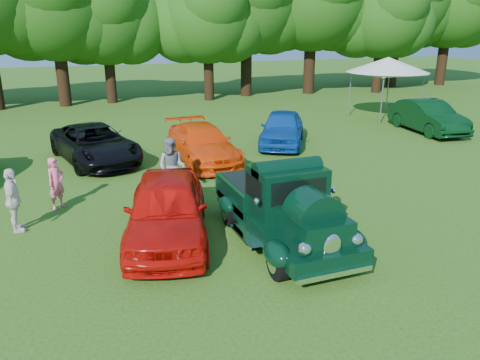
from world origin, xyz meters
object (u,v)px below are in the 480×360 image
object	(u,v)px
back_car_green	(428,117)
spectator_grey	(172,167)
spectator_pink	(56,183)
red_convertible	(167,208)
back_car_orange	(202,144)
hero_pickup	(282,208)
back_car_blue	(282,128)
back_car_black	(95,144)
spectator_white	(13,201)
canopy_tent	(388,65)

from	to	relation	value
back_car_green	spectator_grey	xyz separation A→B (m)	(-14.25, -4.63, 0.13)
spectator_pink	red_convertible	bearing A→B (deg)	-94.08
back_car_orange	spectator_pink	bearing A→B (deg)	-150.34
hero_pickup	back_car_blue	xyz separation A→B (m)	(4.39, 9.06, -0.09)
red_convertible	spectator_pink	xyz separation A→B (m)	(-2.57, 3.27, -0.06)
back_car_black	back_car_blue	xyz separation A→B (m)	(8.15, -0.11, 0.04)
hero_pickup	back_car_orange	bearing A→B (deg)	88.44
hero_pickup	spectator_grey	xyz separation A→B (m)	(-1.79, 4.25, 0.07)
red_convertible	spectator_white	world-z (taller)	spectator_white
red_convertible	back_car_black	size ratio (longest dim) A/B	0.92
back_car_green	spectator_white	world-z (taller)	spectator_white
red_convertible	back_car_green	xyz separation A→B (m)	(15.11, 7.79, -0.02)
back_car_black	spectator_white	bearing A→B (deg)	-124.95
back_car_green	spectator_white	size ratio (longest dim) A/B	2.83
back_car_black	back_car_orange	distance (m)	4.24
back_car_orange	canopy_tent	xyz separation A→B (m)	(12.67, 5.28, 2.31)
back_car_green	spectator_pink	size ratio (longest dim) A/B	3.16
spectator_grey	back_car_black	bearing A→B (deg)	147.92
hero_pickup	back_car_orange	xyz separation A→B (m)	(0.21, 7.66, -0.14)
back_car_green	spectator_pink	world-z (taller)	back_car_green
red_convertible	spectator_grey	size ratio (longest dim) A/B	2.60
red_convertible	canopy_tent	size ratio (longest dim) A/B	0.99
hero_pickup	back_car_blue	distance (m)	10.07
red_convertible	hero_pickup	bearing A→B (deg)	-7.93
back_car_black	back_car_green	size ratio (longest dim) A/B	1.08
spectator_grey	spectator_white	bearing A→B (deg)	-127.81
back_car_black	red_convertible	bearing A→B (deg)	-95.21
back_car_blue	spectator_grey	distance (m)	7.84
back_car_black	spectator_grey	bearing A→B (deg)	-81.29
back_car_blue	spectator_white	bearing A→B (deg)	-120.06
canopy_tent	spectator_white	bearing A→B (deg)	-152.46
back_car_black	back_car_blue	world-z (taller)	back_car_blue
hero_pickup	canopy_tent	xyz separation A→B (m)	(12.87, 12.93, 2.17)
hero_pickup	back_car_orange	world-z (taller)	hero_pickup
red_convertible	spectator_pink	world-z (taller)	red_convertible
back_car_black	spectator_grey	distance (m)	5.31
hero_pickup	back_car_black	bearing A→B (deg)	112.26
hero_pickup	canopy_tent	size ratio (longest dim) A/B	1.04
hero_pickup	spectator_pink	xyz separation A→B (m)	(-5.21, 4.37, -0.09)
back_car_blue	canopy_tent	xyz separation A→B (m)	(8.48, 3.87, 2.26)
hero_pickup	back_car_green	world-z (taller)	hero_pickup
red_convertible	canopy_tent	distance (m)	19.64
hero_pickup	canopy_tent	world-z (taller)	canopy_tent
hero_pickup	canopy_tent	bearing A→B (deg)	45.13
red_convertible	spectator_pink	bearing A→B (deg)	142.69
back_car_orange	spectator_grey	world-z (taller)	spectator_grey
back_car_black	spectator_pink	world-z (taller)	spectator_pink
hero_pickup	spectator_grey	size ratio (longest dim) A/B	2.74
back_car_blue	spectator_pink	size ratio (longest dim) A/B	2.94
hero_pickup	spectator_white	size ratio (longest dim) A/B	2.97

